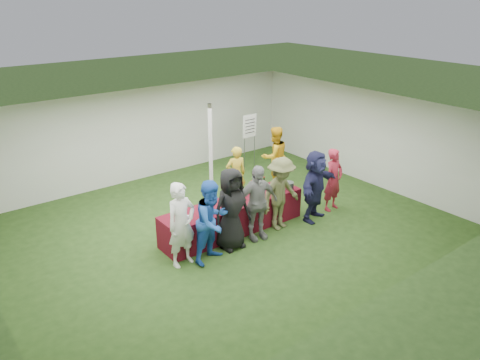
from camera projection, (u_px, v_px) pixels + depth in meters
ground at (223, 226)px, 11.27m from camera, size 60.00×60.00×0.00m
tent at (211, 156)px, 11.92m from camera, size 10.00×10.00×10.00m
serving_table at (233, 217)px, 10.90m from camera, size 3.60×0.80×0.75m
wine_bottles at (252, 188)px, 11.20m from camera, size 0.84×0.16×0.32m
wine_glasses at (224, 207)px, 10.28m from camera, size 2.69×0.12×0.16m
water_bottle at (233, 196)px, 10.81m from camera, size 0.07×0.07×0.23m
bar_towel at (281, 185)px, 11.65m from camera, size 0.25×0.18×0.03m
dump_bucket at (289, 186)px, 11.43m from camera, size 0.23×0.23×0.18m
wine_list_sign at (250, 130)px, 14.21m from camera, size 0.50×0.03×1.80m
staff_pourer at (236, 174)px, 12.30m from camera, size 0.64×0.50×1.54m
staff_back at (275, 156)px, 13.34m from camera, size 0.91×0.75×1.74m
customer_0 at (182, 225)px, 9.40m from camera, size 0.70×0.50×1.80m
customer_1 at (212, 221)px, 9.56m from camera, size 1.01×0.88×1.79m
customer_2 at (231, 209)px, 10.03m from camera, size 0.91×0.59×1.84m
customer_3 at (257, 203)px, 10.40m from camera, size 1.10×0.62×1.77m
customer_4 at (281, 194)px, 10.86m from camera, size 1.21×0.79×1.77m
customer_5 at (315, 186)px, 11.30m from camera, size 1.73×1.03×1.77m
customer_6 at (333, 180)px, 11.85m from camera, size 0.64×0.46×1.63m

